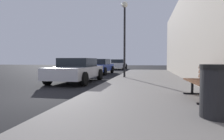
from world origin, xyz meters
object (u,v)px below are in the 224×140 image
Objects in this scene: bench at (203,79)px; street_lamp at (125,26)px; car_blue at (99,66)px; trash_bin at (219,91)px; car_white at (118,64)px; car_silver at (77,70)px.

street_lamp reaches higher than bench.
car_blue is at bearing 115.98° from bench.
trash_bin is 0.23× the size of car_white.
bench is at bearing 140.70° from car_silver.
car_blue is at bearing 122.68° from street_lamp.
trash_bin is 0.20× the size of car_blue.
trash_bin is 13.09m from car_blue.
bench is at bearing -64.62° from street_lamp.
trash_bin is (-0.19, -1.68, -0.04)m from bench.
bench is at bearing 83.55° from trash_bin.
trash_bin is at bearing 103.99° from car_white.
bench is 7.07m from street_lamp.
car_blue reaches higher than trash_bin.
car_silver is at bearing 130.07° from trash_bin.
car_blue is at bearing 114.32° from trash_bin.
street_lamp is (-2.83, 5.96, 2.53)m from bench.
car_silver is at bearing 138.12° from bench.
street_lamp is 5.70m from car_blue.
car_silver is (-4.95, 5.89, 0.02)m from trash_bin.
street_lamp is at bearing 122.68° from car_blue.
trash_bin is 0.22× the size of car_silver.
trash_bin is 8.48m from street_lamp.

